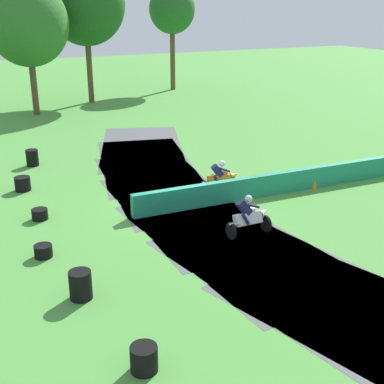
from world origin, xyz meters
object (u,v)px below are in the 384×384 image
at_px(tire_stack_mid_a, 23,184).
at_px(tire_stack_extra_a, 81,285).
at_px(tire_stack_mid_b, 40,214).
at_px(tire_stack_far, 43,251).
at_px(motorcycle_chase_white, 249,216).
at_px(traffic_cone, 314,183).
at_px(tire_stack_near, 32,158).
at_px(tire_stack_extra_b, 144,359).
at_px(motorcycle_lead_orange, 221,178).

xyz_separation_m(tire_stack_mid_a, tire_stack_extra_a, (0.02, -9.47, 0.10)).
xyz_separation_m(tire_stack_mid_b, tire_stack_far, (-0.47, -3.10, -0.00)).
relative_size(motorcycle_chase_white, traffic_cone, 3.82).
distance_m(tire_stack_near, tire_stack_mid_a, 3.60).
xyz_separation_m(motorcycle_chase_white, traffic_cone, (4.97, 2.70, -0.41)).
bearing_deg(tire_stack_mid_b, tire_stack_extra_b, -87.33).
bearing_deg(tire_stack_mid_a, tire_stack_extra_b, -87.82).
distance_m(tire_stack_near, tire_stack_extra_a, 12.97).
relative_size(tire_stack_extra_a, tire_stack_extra_b, 1.32).
height_order(motorcycle_chase_white, tire_stack_near, motorcycle_chase_white).
bearing_deg(traffic_cone, tire_stack_extra_b, -144.27).
bearing_deg(motorcycle_chase_white, tire_stack_near, 115.00).
bearing_deg(motorcycle_chase_white, tire_stack_mid_a, 128.58).
bearing_deg(tire_stack_far, traffic_cone, 6.73).
relative_size(tire_stack_near, tire_stack_mid_b, 1.37).
bearing_deg(tire_stack_mid_a, motorcycle_chase_white, -51.42).
height_order(motorcycle_lead_orange, traffic_cone, motorcycle_lead_orange).
bearing_deg(tire_stack_mid_a, traffic_cone, -24.77).
relative_size(motorcycle_lead_orange, tire_stack_extra_a, 2.14).
height_order(tire_stack_mid_a, tire_stack_extra_a, tire_stack_extra_a).
height_order(motorcycle_chase_white, tire_stack_mid_b, motorcycle_chase_white).
height_order(tire_stack_extra_b, traffic_cone, tire_stack_extra_b).
bearing_deg(tire_stack_extra_a, traffic_cone, 20.81).
xyz_separation_m(tire_stack_near, tire_stack_extra_a, (-0.99, -12.93, 0.00)).
bearing_deg(motorcycle_lead_orange, tire_stack_mid_b, 176.49).
distance_m(motorcycle_lead_orange, tire_stack_mid_a, 8.39).
bearing_deg(motorcycle_chase_white, tire_stack_extra_a, -165.92).
height_order(tire_stack_mid_b, tire_stack_extra_b, tire_stack_extra_b).
xyz_separation_m(tire_stack_near, tire_stack_mid_b, (-0.96, -6.93, -0.20)).
distance_m(motorcycle_lead_orange, tire_stack_mid_b, 7.38).
distance_m(tire_stack_extra_a, tire_stack_extra_b, 3.51).
relative_size(tire_stack_far, tire_stack_extra_b, 0.93).
relative_size(tire_stack_extra_b, traffic_cone, 1.38).
bearing_deg(motorcycle_lead_orange, tire_stack_mid_a, 152.02).
xyz_separation_m(tire_stack_far, tire_stack_extra_b, (0.91, -6.37, 0.10)).
xyz_separation_m(tire_stack_mid_a, tire_stack_extra_b, (0.49, -12.95, 0.00)).
xyz_separation_m(motorcycle_lead_orange, tire_stack_near, (-6.39, 7.39, -0.26)).
distance_m(tire_stack_near, tire_stack_far, 10.14).
xyz_separation_m(tire_stack_mid_a, tire_stack_far, (-0.42, -6.58, -0.10)).
xyz_separation_m(motorcycle_chase_white, tire_stack_mid_a, (-6.30, 7.90, -0.33)).
distance_m(tire_stack_mid_b, tire_stack_extra_b, 9.48).
height_order(tire_stack_extra_a, tire_stack_extra_b, tire_stack_extra_a).
relative_size(tire_stack_mid_a, tire_stack_mid_b, 1.13).
relative_size(tire_stack_mid_a, tire_stack_far, 1.17).
bearing_deg(tire_stack_far, tire_stack_extra_a, -81.32).
bearing_deg(tire_stack_mid_a, tire_stack_near, 73.74).
distance_m(tire_stack_far, tire_stack_extra_a, 2.94).
distance_m(tire_stack_extra_a, traffic_cone, 12.04).
bearing_deg(tire_stack_extra_b, motorcycle_lead_orange, 52.57).
relative_size(tire_stack_mid_b, tire_stack_extra_b, 0.96).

